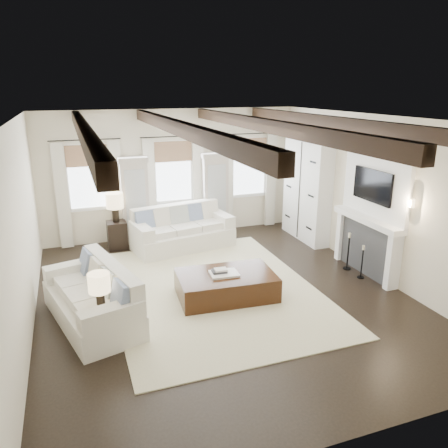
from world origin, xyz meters
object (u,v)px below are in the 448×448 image
object	(u,v)px
sofa_left	(95,299)
ottoman	(226,285)
side_table_back	(117,235)
sofa_back	(182,231)
side_table_front	(103,323)

from	to	relation	value
sofa_left	ottoman	bearing A→B (deg)	1.57
side_table_back	sofa_back	bearing A→B (deg)	-16.24
ottoman	side_table_back	bearing A→B (deg)	119.82
side_table_back	side_table_front	bearing A→B (deg)	-99.78
ottoman	side_table_front	bearing A→B (deg)	-160.14
sofa_left	ottoman	size ratio (longest dim) A/B	1.38
sofa_back	side_table_front	xyz separation A→B (m)	(-2.14, -3.47, -0.15)
sofa_left	ottoman	xyz separation A→B (m)	(2.31, 0.06, -0.15)
sofa_back	sofa_left	distance (m)	3.64
ottoman	side_table_front	world-z (taller)	side_table_front
side_table_front	sofa_left	bearing A→B (deg)	95.97
sofa_back	side_table_front	size ratio (longest dim) A/B	4.93
ottoman	side_table_back	size ratio (longest dim) A/B	2.62
side_table_front	side_table_back	bearing A→B (deg)	80.22
ottoman	sofa_back	bearing A→B (deg)	96.18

